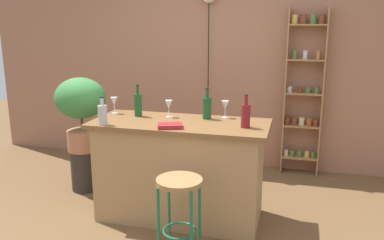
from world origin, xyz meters
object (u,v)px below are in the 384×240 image
at_px(bottle_sauce_amber, 246,115).
at_px(wine_glass_left, 114,102).
at_px(wine_glass_right, 225,106).
at_px(bottle_spirits_clear, 103,114).
at_px(bottle_soda_blue, 138,104).
at_px(plant_stool, 85,170).
at_px(spice_shelf, 304,91).
at_px(potted_plant, 81,106).
at_px(bar_stool, 179,198).
at_px(wine_glass_center, 169,105).
at_px(cookbook, 170,126).
at_px(bottle_olive_oil, 207,107).

relative_size(bottle_sauce_amber, wine_glass_left, 1.77).
distance_m(bottle_sauce_amber, wine_glass_right, 0.40).
bearing_deg(bottle_spirits_clear, wine_glass_right, 28.85).
bearing_deg(bottle_soda_blue, plant_stool, 163.27).
bearing_deg(bottle_spirits_clear, wine_glass_left, 103.33).
bearing_deg(spice_shelf, bottle_spirits_clear, -134.29).
distance_m(potted_plant, bottle_soda_blue, 0.80).
bearing_deg(wine_glass_left, spice_shelf, 35.65).
distance_m(bottle_spirits_clear, bottle_soda_blue, 0.44).
relative_size(spice_shelf, potted_plant, 2.50).
relative_size(wine_glass_left, wine_glass_right, 1.00).
xyz_separation_m(bar_stool, spice_shelf, (0.92, 2.14, 0.55)).
xyz_separation_m(bar_stool, wine_glass_right, (0.19, 0.91, 0.57)).
relative_size(bar_stool, bottle_spirits_clear, 2.55).
distance_m(wine_glass_center, wine_glass_right, 0.54).
distance_m(bar_stool, spice_shelf, 2.39).
bearing_deg(bottle_spirits_clear, cookbook, 4.59).
xyz_separation_m(bar_stool, plant_stool, (-1.40, 0.99, -0.26)).
height_order(bottle_spirits_clear, bottle_olive_oil, bottle_olive_oil).
xyz_separation_m(bottle_olive_oil, cookbook, (-0.23, -0.41, -0.09)).
relative_size(potted_plant, bottle_soda_blue, 2.59).
relative_size(plant_stool, wine_glass_right, 2.80).
xyz_separation_m(potted_plant, cookbook, (1.20, -0.58, -0.00)).
xyz_separation_m(bar_stool, bottle_sauce_amber, (0.43, 0.59, 0.56)).
bearing_deg(bottle_soda_blue, cookbook, -38.74).
relative_size(bottle_sauce_amber, wine_glass_center, 1.77).
distance_m(potted_plant, wine_glass_left, 0.52).
height_order(bar_stool, bottle_sauce_amber, bottle_sauce_amber).
relative_size(bottle_sauce_amber, wine_glass_right, 1.77).
bearing_deg(bottle_soda_blue, wine_glass_left, 168.97).
distance_m(bottle_soda_blue, wine_glass_right, 0.84).
relative_size(bottle_olive_oil, wine_glass_right, 1.81).
relative_size(bottle_olive_oil, wine_glass_center, 1.81).
relative_size(bar_stool, plant_stool, 1.41).
bearing_deg(wine_glass_left, potted_plant, 160.09).
relative_size(plant_stool, cookbook, 2.19).
distance_m(potted_plant, bottle_sauce_amber, 1.87).
height_order(plant_stool, wine_glass_right, wine_glass_right).
bearing_deg(bottle_sauce_amber, wine_glass_left, 170.35).
distance_m(bar_stool, wine_glass_center, 1.04).
relative_size(plant_stool, wine_glass_center, 2.80).
distance_m(wine_glass_left, wine_glass_right, 1.11).
height_order(bottle_spirits_clear, bottle_soda_blue, bottle_soda_blue).
bearing_deg(spice_shelf, bar_stool, -113.33).
distance_m(bottle_olive_oil, wine_glass_center, 0.37).
bearing_deg(bottle_sauce_amber, cookbook, -164.11).
bearing_deg(bottle_olive_oil, spice_shelf, 55.96).
bearing_deg(wine_glass_left, bottle_sauce_amber, -9.65).
bearing_deg(bottle_sauce_amber, bar_stool, -125.99).
bearing_deg(bottle_sauce_amber, potted_plant, 167.57).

